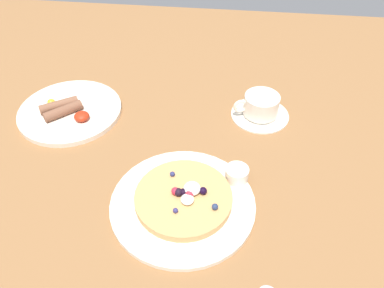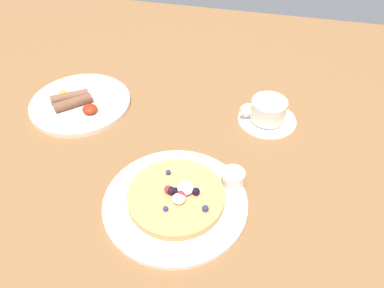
{
  "view_description": "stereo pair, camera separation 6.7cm",
  "coord_description": "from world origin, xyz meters",
  "px_view_note": "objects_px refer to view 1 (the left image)",
  "views": [
    {
      "loc": [
        0.15,
        -0.61,
        0.62
      ],
      "look_at": [
        0.07,
        -0.0,
        0.04
      ],
      "focal_mm": 35.88,
      "sensor_mm": 36.0,
      "label": 1
    },
    {
      "loc": [
        0.21,
        -0.6,
        0.62
      ],
      "look_at": [
        0.07,
        -0.0,
        0.04
      ],
      "focal_mm": 35.88,
      "sensor_mm": 36.0,
      "label": 2
    }
  ],
  "objects_px": {
    "syrup_ramekin": "(237,174)",
    "breakfast_plate": "(70,111)",
    "pancake_plate": "(183,204)",
    "coffee_cup": "(261,105)",
    "coffee_saucer": "(260,114)"
  },
  "relations": [
    {
      "from": "syrup_ramekin",
      "to": "breakfast_plate",
      "type": "height_order",
      "value": "syrup_ramekin"
    },
    {
      "from": "pancake_plate",
      "to": "breakfast_plate",
      "type": "relative_size",
      "value": 1.12
    },
    {
      "from": "breakfast_plate",
      "to": "coffee_cup",
      "type": "distance_m",
      "value": 0.48
    },
    {
      "from": "syrup_ramekin",
      "to": "coffee_cup",
      "type": "height_order",
      "value": "coffee_cup"
    },
    {
      "from": "syrup_ramekin",
      "to": "coffee_cup",
      "type": "distance_m",
      "value": 0.24
    },
    {
      "from": "coffee_saucer",
      "to": "coffee_cup",
      "type": "xyz_separation_m",
      "value": [
        -0.0,
        -0.0,
        0.03
      ]
    },
    {
      "from": "coffee_cup",
      "to": "pancake_plate",
      "type": "bearing_deg",
      "value": -116.98
    },
    {
      "from": "syrup_ramekin",
      "to": "breakfast_plate",
      "type": "xyz_separation_m",
      "value": [
        -0.43,
        0.18,
        -0.02
      ]
    },
    {
      "from": "coffee_cup",
      "to": "breakfast_plate",
      "type": "bearing_deg",
      "value": -174.51
    },
    {
      "from": "breakfast_plate",
      "to": "coffee_cup",
      "type": "xyz_separation_m",
      "value": [
        0.48,
        0.05,
        0.03
      ]
    },
    {
      "from": "coffee_saucer",
      "to": "pancake_plate",
      "type": "bearing_deg",
      "value": -117.15
    },
    {
      "from": "breakfast_plate",
      "to": "coffee_saucer",
      "type": "xyz_separation_m",
      "value": [
        0.48,
        0.05,
        -0.0
      ]
    },
    {
      "from": "pancake_plate",
      "to": "breakfast_plate",
      "type": "distance_m",
      "value": 0.42
    },
    {
      "from": "pancake_plate",
      "to": "coffee_cup",
      "type": "xyz_separation_m",
      "value": [
        0.16,
        0.3,
        0.03
      ]
    },
    {
      "from": "coffee_saucer",
      "to": "breakfast_plate",
      "type": "bearing_deg",
      "value": -174.48
    }
  ]
}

